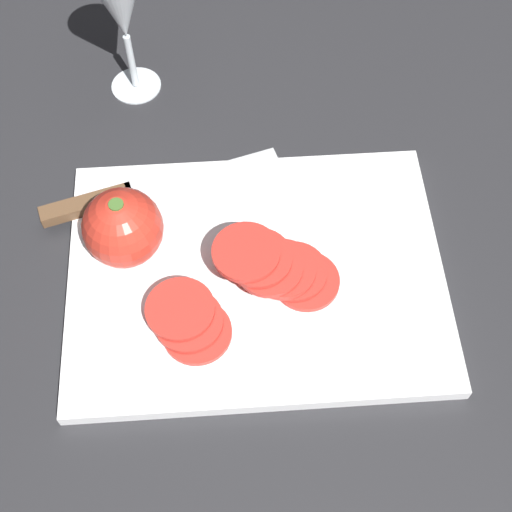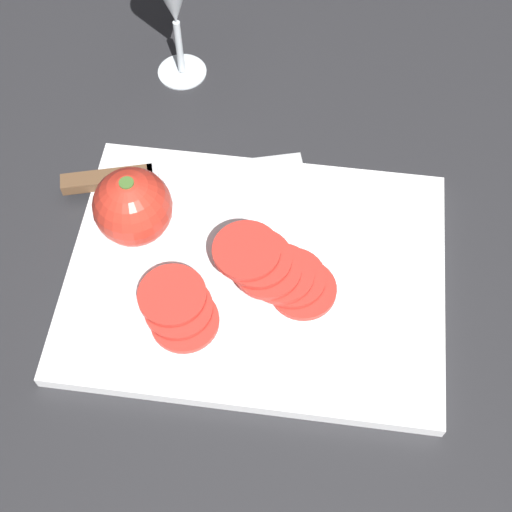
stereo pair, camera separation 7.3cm
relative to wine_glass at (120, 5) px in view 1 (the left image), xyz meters
The scene contains 7 objects.
ground_plane 0.36m from the wine_glass, 63.89° to the right, with size 3.00×3.00×0.00m, color #28282B.
cutting_board 0.34m from the wine_glass, 65.23° to the right, with size 0.40×0.30×0.02m.
wine_glass is the anchor object (origin of this frame).
whole_tomato 0.26m from the wine_glass, 90.15° to the right, with size 0.08×0.08×0.09m.
knife 0.22m from the wine_glass, 96.05° to the right, with size 0.27×0.10×0.01m.
tomato_slice_stack_near 0.35m from the wine_glass, 62.62° to the right, with size 0.13×0.09×0.04m.
tomato_slice_stack_far 0.37m from the wine_glass, 79.87° to the right, with size 0.09×0.09×0.02m.
Camera 1 is at (-0.04, -0.36, 0.67)m, focal length 50.00 mm.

